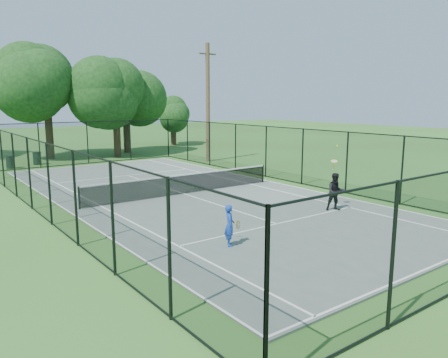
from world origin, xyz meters
TOP-DOWN VIEW (x-y plane):
  - ground at (0.00, 0.00)m, footprint 120.00×120.00m
  - tennis_court at (0.00, 0.00)m, footprint 11.00×24.00m
  - tennis_net at (0.00, 0.00)m, footprint 10.08×0.08m
  - fence at (0.00, 0.00)m, footprint 13.10×26.10m
  - tree_near_left at (-1.35, 17.54)m, footprint 6.47×6.47m
  - tree_near_mid at (3.24, 15.42)m, footprint 5.51×5.51m
  - tree_near_right at (5.06, 17.66)m, footprint 5.12×5.12m
  - tree_far_right at (11.46, 20.76)m, footprint 3.80×3.80m
  - trash_bin_left at (-4.91, 13.95)m, footprint 0.58×0.58m
  - trash_bin_right at (-3.05, 14.70)m, footprint 0.58×0.58m
  - utility_pole at (7.59, 9.00)m, footprint 1.40×0.30m
  - player_blue at (-2.81, -7.26)m, footprint 0.83×0.56m
  - player_black at (3.27, -6.35)m, footprint 0.94×0.94m

SIDE VIEW (x-z plane):
  - ground at x=0.00m, z-range 0.00..0.00m
  - tennis_court at x=0.00m, z-range 0.00..0.06m
  - trash_bin_left at x=-4.91m, z-range 0.01..0.87m
  - trash_bin_right at x=-3.05m, z-range 0.01..0.92m
  - tennis_net at x=0.00m, z-range 0.10..1.05m
  - player_blue at x=-2.81m, z-range 0.06..1.34m
  - player_black at x=3.27m, z-range -0.47..2.12m
  - fence at x=0.00m, z-range 0.00..3.00m
  - tree_far_right at x=11.46m, z-range 0.59..5.62m
  - utility_pole at x=7.59m, z-range 0.06..8.53m
  - tree_near_mid at x=3.24m, z-range 0.83..8.04m
  - tree_near_right at x=5.06m, z-range 0.95..8.02m
  - tree_near_left at x=-1.35m, z-range 0.97..9.41m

